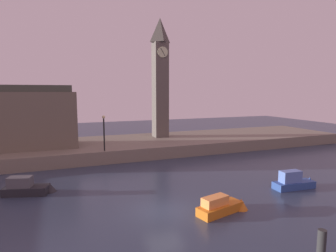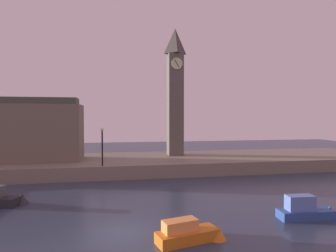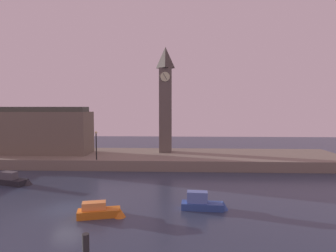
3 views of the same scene
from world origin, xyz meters
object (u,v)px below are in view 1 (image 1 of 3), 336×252
Objects in this scene: clock_tower at (160,77)px; boat_patrol_orange at (224,206)px; streetlamp at (104,129)px; boat_tour_blue at (296,182)px; boat_barge_dark at (30,188)px; mooring_post_right at (321,248)px.

boat_patrol_orange is at bearing -99.50° from clock_tower.
streetlamp reaches higher than boat_patrol_orange.
streetlamp is 20.36m from boat_tour_blue.
boat_barge_dark is at bearing 162.30° from boat_tour_blue.
boat_tour_blue is (4.53, -21.63, -9.86)m from clock_tower.
clock_tower is 31.99m from mooring_post_right.
mooring_post_right reaches higher than boat_barge_dark.
boat_barge_dark is at bearing -132.98° from streetlamp.
boat_patrol_orange is 8.71m from boat_tour_blue.
clock_tower is 25.92m from boat_patrol_orange.
clock_tower is 4.08× the size of boat_tour_blue.
boat_barge_dark is (-7.15, -7.67, -3.48)m from streetlamp.
mooring_post_right is 11.55m from boat_tour_blue.
streetlamp is 0.96× the size of boat_tour_blue.
boat_barge_dark is at bearing 131.24° from mooring_post_right.
boat_barge_dark is at bearing 145.39° from boat_patrol_orange.
clock_tower is 4.25× the size of streetlamp.
clock_tower reaches higher than boat_barge_dark.
boat_barge_dark is 22.15m from boat_tour_blue.
mooring_post_right is at bearing -130.54° from boat_tour_blue.
clock_tower is 24.20m from boat_tour_blue.
boat_tour_blue is at bearing -17.70° from boat_barge_dark.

